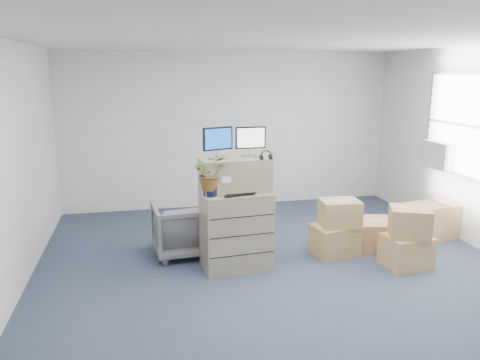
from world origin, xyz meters
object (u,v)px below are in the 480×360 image
water_bottle (241,181)px  potted_plant (211,178)px  keyboard (239,194)px  monitor_left (218,141)px  filing_cabinet_lower (236,231)px  office_chair (183,226)px  monitor_right (251,140)px

water_bottle → potted_plant: potted_plant is taller
keyboard → potted_plant: 0.42m
potted_plant → monitor_left: bearing=56.0°
filing_cabinet_lower → potted_plant: (-0.34, -0.14, 0.73)m
keyboard → office_chair: bearing=116.7°
keyboard → water_bottle: water_bottle is taller
monitor_right → potted_plant: (-0.54, -0.24, -0.40)m
keyboard → potted_plant: size_ratio=0.90×
monitor_left → office_chair: 1.41m
monitor_left → water_bottle: bearing=-8.5°
monitor_right → potted_plant: size_ratio=0.81×
keyboard → office_chair: 1.12m
monitor_right → keyboard: 0.68m
keyboard → water_bottle: size_ratio=1.73×
office_chair → filing_cabinet_lower: bearing=130.8°
filing_cabinet_lower → water_bottle: size_ratio=4.04×
filing_cabinet_lower → monitor_left: monitor_left is taller
monitor_left → potted_plant: monitor_left is taller
filing_cabinet_lower → potted_plant: bearing=-162.3°
monitor_left → potted_plant: 0.46m
office_chair → water_bottle: bearing=139.4°
filing_cabinet_lower → monitor_left: bearing=163.2°
water_bottle → office_chair: (-0.70, 0.51, -0.71)m
filing_cabinet_lower → monitor_left: 1.16m
water_bottle → office_chair: 1.12m
potted_plant → office_chair: (-0.28, 0.74, -0.82)m
monitor_left → potted_plant: bearing=-142.1°
monitor_right → office_chair: bearing=148.5°
monitor_left → water_bottle: size_ratio=1.58×
monitor_left → water_bottle: 0.60m
filing_cabinet_lower → keyboard: bearing=-87.9°
filing_cabinet_lower → office_chair: (-0.61, 0.60, -0.10)m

